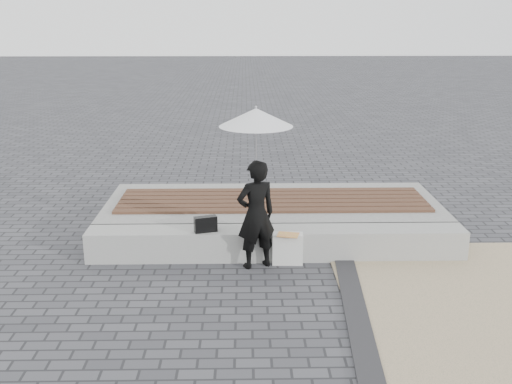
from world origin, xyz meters
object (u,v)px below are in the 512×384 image
at_px(seating_ledge, 276,243).
at_px(handbag, 206,224).
at_px(woman, 256,215).
at_px(parasol, 256,117).
at_px(canvas_tote, 288,249).

xyz_separation_m(seating_ledge, handbag, (-0.93, -0.10, 0.30)).
xyz_separation_m(seating_ledge, woman, (-0.28, -0.31, 0.50)).
distance_m(parasol, handbag, 1.59).
distance_m(handbag, canvas_tote, 1.11).
height_order(parasol, canvas_tote, parasol).
relative_size(woman, handbag, 4.78).
height_order(parasol, handbag, parasol).
xyz_separation_m(parasol, handbag, (-0.65, 0.21, -1.43)).
xyz_separation_m(parasol, canvas_tote, (0.41, 0.09, -1.73)).
bearing_deg(parasol, woman, 0.00).
distance_m(seating_ledge, parasol, 1.78).
relative_size(seating_ledge, handbag, 16.97).
distance_m(woman, handbag, 0.71).
bearing_deg(handbag, seating_ledge, -10.56).
height_order(woman, canvas_tote, woman).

